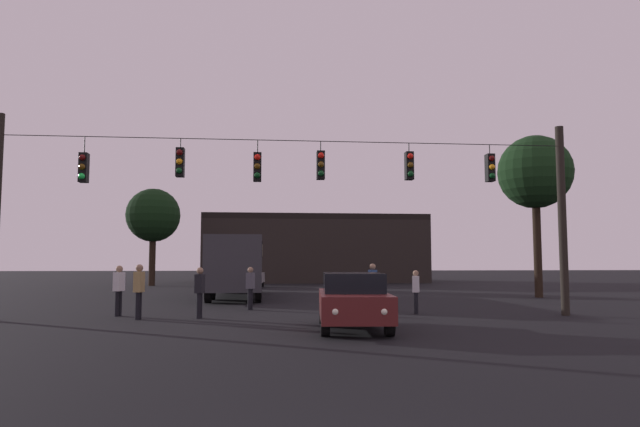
{
  "coord_description": "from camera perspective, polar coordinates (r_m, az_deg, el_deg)",
  "views": [
    {
      "loc": [
        -0.86,
        -4.23,
        1.84
      ],
      "look_at": [
        1.11,
        16.32,
        3.59
      ],
      "focal_mm": 31.78,
      "sensor_mm": 36.0,
      "label": 1
    }
  ],
  "objects": [
    {
      "name": "car_far_left",
      "position": [
        40.33,
        -7.14,
        -6.28
      ],
      "size": [
        2.15,
        4.45,
        1.52
      ],
      "color": "#99999E",
      "rests_on": "ground"
    },
    {
      "name": "tree_left_silhouette",
      "position": [
        44.9,
        -16.44,
        -0.22
      ],
      "size": [
        4.06,
        4.06,
        7.38
      ],
      "color": "black",
      "rests_on": "ground"
    },
    {
      "name": "ground_plane",
      "position": [
        28.8,
        -3.78,
        -8.49
      ],
      "size": [
        168.0,
        168.0,
        0.0
      ],
      "primitive_type": "plane",
      "color": "black",
      "rests_on": "ground"
    },
    {
      "name": "car_near_right",
      "position": [
        15.63,
        3.35,
        -8.66
      ],
      "size": [
        2.15,
        4.45,
        1.52
      ],
      "color": "#511919",
      "rests_on": "ground"
    },
    {
      "name": "tree_behind_building",
      "position": [
        31.57,
        20.84,
        3.83
      ],
      "size": [
        3.8,
        3.8,
        8.38
      ],
      "color": "black",
      "rests_on": "ground"
    },
    {
      "name": "city_bus",
      "position": [
        29.94,
        -8.28,
        -4.74
      ],
      "size": [
        2.6,
        11.01,
        3.0
      ],
      "color": "#2D2D33",
      "rests_on": "ground"
    },
    {
      "name": "pedestrian_crossing_left",
      "position": [
        20.36,
        9.64,
        -7.55
      ],
      "size": [
        0.33,
        0.41,
        1.53
      ],
      "color": "black",
      "rests_on": "ground"
    },
    {
      "name": "corner_building",
      "position": [
        51.87,
        -0.68,
        -3.63
      ],
      "size": [
        19.28,
        9.56,
        5.87
      ],
      "color": "black",
      "rests_on": "ground"
    },
    {
      "name": "pedestrian_far_side",
      "position": [
        21.56,
        5.33,
        -7.05
      ],
      "size": [
        0.29,
        0.39,
        1.75
      ],
      "color": "black",
      "rests_on": "ground"
    },
    {
      "name": "pedestrian_crossing_right",
      "position": [
        20.39,
        -19.6,
        -7.03
      ],
      "size": [
        0.35,
        0.42,
        1.7
      ],
      "color": "black",
      "rests_on": "ground"
    },
    {
      "name": "pedestrian_near_bus",
      "position": [
        19.02,
        -17.77,
        -7.16
      ],
      "size": [
        0.3,
        0.4,
        1.75
      ],
      "color": "black",
      "rests_on": "ground"
    },
    {
      "name": "pedestrian_crossing_center",
      "position": [
        18.88,
        -12.02,
        -7.5
      ],
      "size": [
        0.31,
        0.4,
        1.65
      ],
      "color": "black",
      "rests_on": "ground"
    },
    {
      "name": "pedestrian_trailing",
      "position": [
        21.86,
        -7.03,
        -7.23
      ],
      "size": [
        0.34,
        0.42,
        1.62
      ],
      "color": "black",
      "rests_on": "ground"
    },
    {
      "name": "overhead_signal_span",
      "position": [
        18.7,
        -2.77,
        1.59
      ],
      "size": [
        18.93,
        0.44,
        6.54
      ],
      "color": "black",
      "rests_on": "ground"
    }
  ]
}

